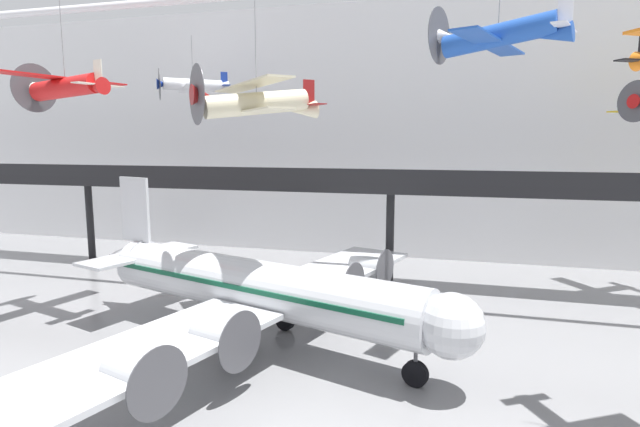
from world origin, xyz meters
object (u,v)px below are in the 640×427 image
object	(u,v)px
suspended_plane_blue_trainer	(498,36)
suspended_plane_white_twin	(193,85)
suspended_plane_red_highwing	(66,87)
suspended_plane_cream_biplane	(256,103)
airliner_silver_main	(254,287)

from	to	relation	value
suspended_plane_blue_trainer	suspended_plane_white_twin	size ratio (longest dim) A/B	1.20
suspended_plane_red_highwing	suspended_plane_cream_biplane	size ratio (longest dim) A/B	1.02
suspended_plane_red_highwing	suspended_plane_cream_biplane	world-z (taller)	suspended_plane_red_highwing
suspended_plane_cream_biplane	suspended_plane_blue_trainer	world-z (taller)	suspended_plane_blue_trainer
airliner_silver_main	suspended_plane_cream_biplane	size ratio (longest dim) A/B	3.41
airliner_silver_main	suspended_plane_red_highwing	xyz separation A→B (m)	(-13.46, 1.35, 12.01)
suspended_plane_cream_biplane	airliner_silver_main	bearing A→B (deg)	61.98
suspended_plane_red_highwing	suspended_plane_cream_biplane	distance (m)	12.94
suspended_plane_cream_biplane	suspended_plane_white_twin	distance (m)	20.89
airliner_silver_main	suspended_plane_cream_biplane	world-z (taller)	suspended_plane_cream_biplane
suspended_plane_blue_trainer	suspended_plane_white_twin	xyz separation A→B (m)	(-26.91, 14.58, -0.36)
suspended_plane_white_twin	airliner_silver_main	bearing A→B (deg)	91.10
suspended_plane_red_highwing	suspended_plane_cream_biplane	xyz separation A→B (m)	(12.84, 1.03, -1.19)
airliner_silver_main	suspended_plane_white_twin	distance (m)	26.79
suspended_plane_red_highwing	suspended_plane_white_twin	size ratio (longest dim) A/B	1.22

